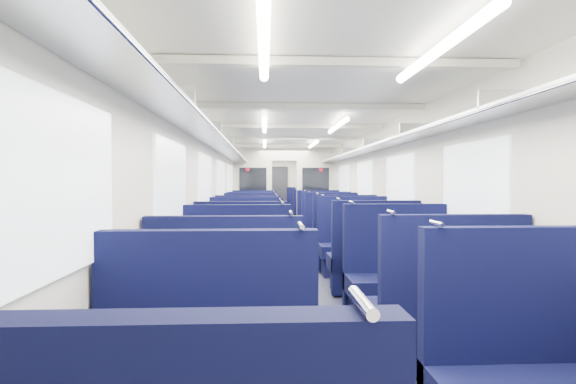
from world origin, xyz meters
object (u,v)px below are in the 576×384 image
(seat_4, at_px, (226,325))
(seat_27, at_px, (302,209))
(bulkhead, at_px, (284,188))
(seat_15, at_px, (333,233))
(seat_17, at_px, (325,227))
(seat_22, at_px, (256,214))
(seat_14, at_px, (251,234))
(end_door, at_px, (278,192))
(seat_12, at_px, (248,242))
(seat_9, at_px, (373,264))
(seat_18, at_px, (254,223))
(seat_19, at_px, (319,222))
(seat_20, at_px, (255,216))
(seat_8, at_px, (242,268))
(seat_10, at_px, (246,253))
(seat_25, at_px, (304,211))
(seat_6, at_px, (236,287))
(seat_5, at_px, (445,320))
(seat_16, at_px, (252,228))
(seat_24, at_px, (257,211))
(seat_11, at_px, (354,249))
(seat_7, at_px, (399,284))
(seat_23, at_px, (308,213))
(seat_13, at_px, (343,241))
(seat_26, at_px, (257,209))
(seat_21, at_px, (311,216))

(seat_4, relative_size, seat_27, 1.00)
(bulkhead, height_order, seat_15, bulkhead)
(seat_17, distance_m, seat_22, 4.54)
(seat_14, bearing_deg, end_door, 84.84)
(seat_12, bearing_deg, seat_9, -52.18)
(seat_18, relative_size, seat_19, 1.00)
(seat_14, xyz_separation_m, seat_20, (0.00, 4.48, 0.00))
(seat_8, height_order, seat_10, same)
(seat_8, relative_size, seat_25, 1.00)
(seat_10, bearing_deg, seat_6, -90.00)
(seat_19, height_order, seat_25, same)
(bulkhead, bearing_deg, seat_27, 78.72)
(seat_8, bearing_deg, seat_15, 65.47)
(seat_6, distance_m, seat_25, 11.41)
(seat_18, bearing_deg, seat_19, 2.57)
(seat_5, bearing_deg, seat_17, 90.00)
(seat_10, height_order, seat_16, same)
(seat_16, height_order, seat_24, same)
(seat_11, height_order, seat_24, same)
(end_door, bearing_deg, seat_27, -58.50)
(seat_4, bearing_deg, seat_8, 90.00)
(bulkhead, bearing_deg, seat_24, 105.07)
(seat_14, relative_size, seat_25, 1.00)
(end_door, xyz_separation_m, seat_14, (-0.83, -9.19, -0.62))
(seat_5, distance_m, seat_8, 2.73)
(end_door, distance_m, seat_9, 12.59)
(bulkhead, bearing_deg, seat_16, -108.51)
(end_door, relative_size, seat_7, 1.63)
(seat_24, xyz_separation_m, seat_27, (1.66, 1.08, 0.00))
(seat_5, bearing_deg, seat_15, 90.00)
(seat_23, bearing_deg, end_door, 102.87)
(seat_9, relative_size, seat_24, 1.00)
(seat_8, xyz_separation_m, seat_13, (1.66, 2.40, 0.00))
(seat_6, xyz_separation_m, seat_9, (1.66, 1.22, 0.00))
(seat_14, relative_size, seat_15, 1.00)
(end_door, height_order, seat_26, end_door)
(seat_9, height_order, seat_20, same)
(seat_22, distance_m, seat_24, 1.28)
(seat_15, bearing_deg, seat_5, -90.00)
(seat_9, bearing_deg, seat_21, 90.00)
(seat_4, xyz_separation_m, seat_22, (0.00, 11.24, 0.00))
(seat_4, xyz_separation_m, seat_20, (0.00, 10.24, 0.00))
(seat_9, relative_size, seat_26, 1.00)
(seat_5, height_order, seat_21, same)
(seat_6, relative_size, seat_26, 1.00)
(seat_21, xyz_separation_m, seat_22, (-1.66, 1.13, 0.00))
(seat_13, xyz_separation_m, seat_15, (0.00, 1.24, 0.00))
(seat_12, relative_size, seat_14, 1.00)
(seat_17, bearing_deg, seat_15, -90.00)
(seat_11, height_order, seat_27, same)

